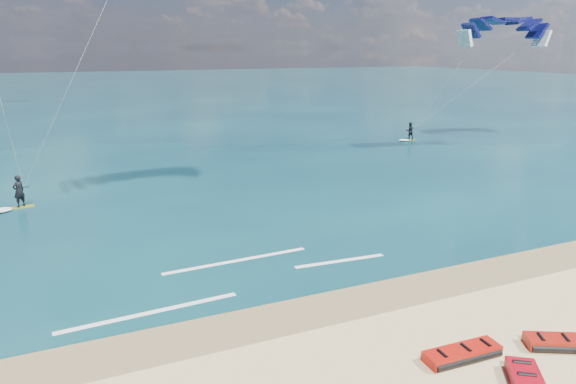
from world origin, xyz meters
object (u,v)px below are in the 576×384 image
object	(u,v)px
packed_kite_left	(462,358)
packed_kite_mid	(561,347)
kitesurfer_far	(459,72)
kitesurfer_main	(30,39)

from	to	relation	value
packed_kite_left	packed_kite_mid	distance (m)	3.29
kitesurfer_far	packed_kite_left	bearing A→B (deg)	-109.77
packed_kite_left	kitesurfer_main	distance (m)	23.35
kitesurfer_main	packed_kite_left	bearing A→B (deg)	-64.14
packed_kite_left	kitesurfer_far	xyz separation A→B (m)	(24.38, 28.71, 6.66)
packed_kite_left	kitesurfer_far	bearing A→B (deg)	51.97
kitesurfer_main	kitesurfer_far	bearing A→B (deg)	10.83
packed_kite_left	kitesurfer_far	distance (m)	38.25
kitesurfer_main	kitesurfer_far	distance (m)	37.12
packed_kite_left	packed_kite_mid	bearing A→B (deg)	-11.18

